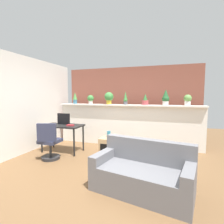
{
  "coord_description": "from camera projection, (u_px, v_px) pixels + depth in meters",
  "views": [
    {
      "loc": [
        1.22,
        -3.17,
        1.54
      ],
      "look_at": [
        -0.2,
        1.21,
        1.11
      ],
      "focal_mm": 27.73,
      "sensor_mm": 36.0,
      "label": 1
    }
  ],
  "objects": [
    {
      "name": "divider_wall",
      "position": [
        126.0,
        126.0,
        5.36
      ],
      "size": [
        4.45,
        0.16,
        1.24
      ],
      "primitive_type": "cube",
      "color": "white",
      "rests_on": "ground"
    },
    {
      "name": "office_chair",
      "position": [
        49.0,
        144.0,
        4.16
      ],
      "size": [
        0.49,
        0.5,
        0.91
      ],
      "color": "#262628",
      "rests_on": "ground"
    },
    {
      "name": "potted_plant_4",
      "position": [
        145.0,
        100.0,
        5.06
      ],
      "size": [
        0.18,
        0.18,
        0.32
      ],
      "color": "#B7474C",
      "rests_on": "plant_shelf"
    },
    {
      "name": "tv_monitor",
      "position": [
        64.0,
        119.0,
        4.82
      ],
      "size": [
        0.38,
        0.04,
        0.31
      ],
      "primitive_type": "cube",
      "color": "black",
      "rests_on": "desk"
    },
    {
      "name": "ground_plane",
      "position": [
        103.0,
        172.0,
        3.52
      ],
      "size": [
        12.0,
        12.0,
        0.0
      ],
      "primitive_type": "plane",
      "color": "brown"
    },
    {
      "name": "potted_plant_0",
      "position": [
        75.0,
        98.0,
        5.76
      ],
      "size": [
        0.14,
        0.14,
        0.38
      ],
      "color": "#386B84",
      "rests_on": "plant_shelf"
    },
    {
      "name": "couch",
      "position": [
        142.0,
        174.0,
        2.81
      ],
      "size": [
        1.68,
        1.05,
        0.8
      ],
      "color": "slate",
      "rests_on": "ground"
    },
    {
      "name": "side_wall_left",
      "position": [
        20.0,
        105.0,
        4.54
      ],
      "size": [
        0.12,
        4.4,
        2.6
      ],
      "primitive_type": "cube",
      "color": "white",
      "rests_on": "ground"
    },
    {
      "name": "plant_shelf",
      "position": [
        126.0,
        105.0,
        5.26
      ],
      "size": [
        4.45,
        0.3,
        0.04
      ],
      "primitive_type": "cube",
      "color": "white",
      "rests_on": "divider_wall"
    },
    {
      "name": "brick_wall_behind",
      "position": [
        130.0,
        105.0,
        5.87
      ],
      "size": [
        4.45,
        0.1,
        2.5
      ],
      "primitive_type": "cube",
      "color": "brown",
      "rests_on": "ground"
    },
    {
      "name": "book_on_desk",
      "position": [
        70.0,
        125.0,
        4.58
      ],
      "size": [
        0.18,
        0.11,
        0.04
      ],
      "primitive_type": "cube",
      "color": "#B22D33",
      "rests_on": "desk"
    },
    {
      "name": "potted_plant_3",
      "position": [
        126.0,
        99.0,
        5.28
      ],
      "size": [
        0.13,
        0.13,
        0.4
      ],
      "color": "#4C4C51",
      "rests_on": "plant_shelf"
    },
    {
      "name": "potted_plant_6",
      "position": [
        188.0,
        100.0,
        4.73
      ],
      "size": [
        0.21,
        0.21,
        0.3
      ],
      "color": "silver",
      "rests_on": "plant_shelf"
    },
    {
      "name": "side_cube_shelf",
      "position": [
        108.0,
        148.0,
        4.34
      ],
      "size": [
        0.4,
        0.41,
        0.5
      ],
      "color": "tan",
      "rests_on": "ground"
    },
    {
      "name": "potted_plant_1",
      "position": [
        91.0,
        99.0,
        5.57
      ],
      "size": [
        0.21,
        0.21,
        0.29
      ],
      "color": "silver",
      "rests_on": "plant_shelf"
    },
    {
      "name": "vase_on_shelf",
      "position": [
        109.0,
        134.0,
        4.37
      ],
      "size": [
        0.09,
        0.09,
        0.16
      ],
      "primitive_type": "cylinder",
      "color": "teal",
      "rests_on": "side_cube_shelf"
    },
    {
      "name": "desk",
      "position": [
        63.0,
        128.0,
        4.76
      ],
      "size": [
        1.1,
        0.6,
        0.75
      ],
      "color": "black",
      "rests_on": "ground"
    },
    {
      "name": "potted_plant_2",
      "position": [
        109.0,
        97.0,
        5.38
      ],
      "size": [
        0.28,
        0.28,
        0.38
      ],
      "color": "gold",
      "rests_on": "plant_shelf"
    },
    {
      "name": "potted_plant_5",
      "position": [
        166.0,
        98.0,
        4.88
      ],
      "size": [
        0.2,
        0.2,
        0.45
      ],
      "color": "silver",
      "rests_on": "plant_shelf"
    }
  ]
}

